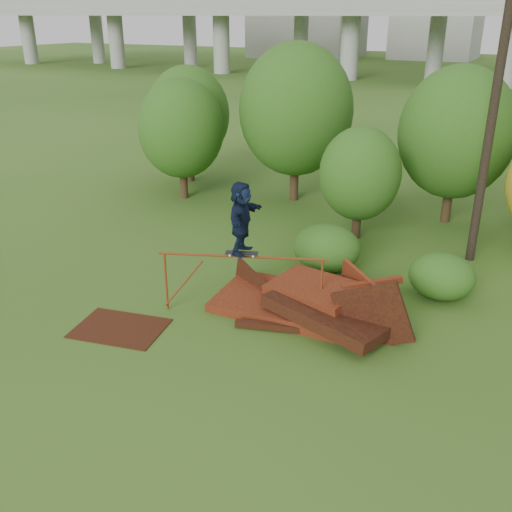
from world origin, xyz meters
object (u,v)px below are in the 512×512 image
at_px(scrap_pile, 308,304).
at_px(utility_pole, 496,94).
at_px(skater, 241,218).
at_px(flat_plate, 120,328).

relative_size(scrap_pile, utility_pole, 0.54).
bearing_deg(skater, scrap_pile, -76.62).
bearing_deg(utility_pole, skater, -126.51).
bearing_deg(scrap_pile, utility_pole, 61.28).
relative_size(skater, flat_plate, 0.84).
xyz_separation_m(skater, flat_plate, (-2.40, -2.22, -2.71)).
distance_m(scrap_pile, skater, 2.95).
xyz_separation_m(skater, utility_pole, (4.93, 6.66, 2.57)).
height_order(skater, utility_pole, utility_pole).
bearing_deg(utility_pole, scrap_pile, -118.72).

